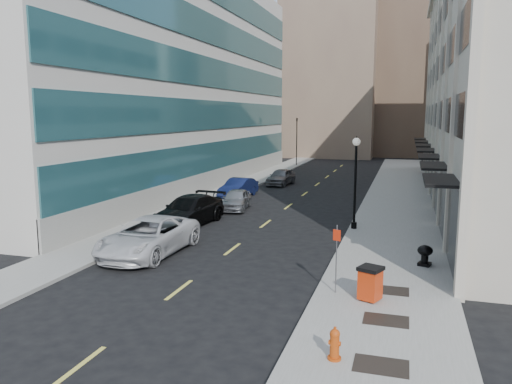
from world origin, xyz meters
The scene contains 23 objects.
ground centered at (0.00, 0.00, 0.00)m, with size 160.00×160.00×0.00m, color black.
sidewalk_right centered at (7.50, 20.00, 0.07)m, with size 5.00×80.00×0.15m, color gray.
sidewalk_left centered at (-6.50, 20.00, 0.07)m, with size 3.00×80.00×0.15m, color gray.
building_left centered at (-15.95, 27.00, 9.99)m, with size 16.14×46.00×20.00m.
skyline_tan_near centered at (-4.00, 68.00, 14.00)m, with size 14.00×18.00×28.00m, color #7C6951.
skyline_brown centered at (8.00, 72.00, 17.00)m, with size 12.00×16.00×34.00m, color brown.
skyline_tan_far centered at (-14.00, 78.00, 11.00)m, with size 12.00×14.00×22.00m, color #7C6951.
skyline_stone centered at (18.00, 66.00, 10.00)m, with size 10.00×14.00×20.00m, color #BBB29E.
grate_near centered at (7.60, -2.00, 0.15)m, with size 1.40×1.00×0.01m, color black.
grate_mid centered at (7.60, 1.00, 0.15)m, with size 1.40×1.00×0.01m, color black.
grate_far centered at (7.60, 3.80, 0.15)m, with size 1.40×1.00×0.01m, color black.
road_centerline centered at (0.00, 17.00, 0.01)m, with size 0.15×68.20×0.01m.
traffic_signal centered at (-5.50, 48.00, 5.72)m, with size 0.66×0.66×6.98m.
car_white_van centered at (-3.46, 6.00, 0.86)m, with size 2.85×6.18×1.72m, color silver.
car_black_pickup centered at (-4.32, 12.41, 0.86)m, with size 2.41×5.93×1.72m, color black.
car_silver_sedan centered at (-3.20, 17.81, 0.71)m, with size 1.68×4.19×1.43m, color gray.
car_blue_sedan centered at (-4.72, 22.75, 0.75)m, with size 1.60×4.58×1.51m, color #121C46.
car_grey_sedan centered at (-3.20, 30.62, 0.76)m, with size 1.80×4.48×1.53m, color slate.
fire_hydrant centered at (6.40, -2.00, 0.59)m, with size 0.36×0.36×0.90m.
trash_bin centered at (6.98, 2.61, 0.80)m, with size 0.97×0.97×1.21m.
lamppost centered at (5.30, 13.66, 3.22)m, with size 0.44×0.44×5.23m.
sign_post centered at (5.74, 2.99, 1.75)m, with size 0.28×0.14×2.51m.
urn_planter centered at (8.92, 7.39, 0.69)m, with size 0.64×0.64×0.88m.
Camera 1 is at (7.99, -14.38, 6.54)m, focal length 35.00 mm.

